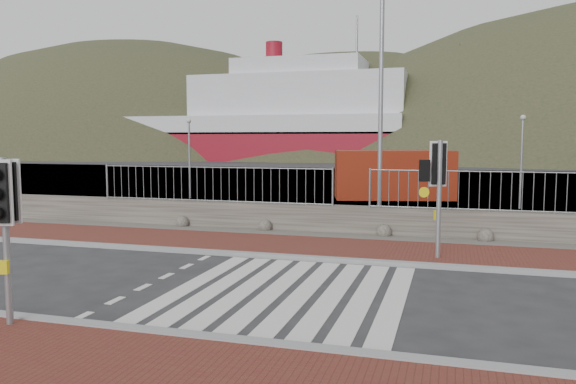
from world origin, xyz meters
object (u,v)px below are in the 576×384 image
(streetlight, at_px, (385,86))
(shipping_container, at_px, (393,175))
(traffic_signal_far, at_px, (438,174))
(ferry, at_px, (257,123))
(traffic_signal_near, at_px, (5,206))

(streetlight, bearing_deg, shipping_container, 99.69)
(traffic_signal_far, distance_m, shipping_container, 15.07)
(ferry, distance_m, traffic_signal_near, 74.33)
(traffic_signal_near, distance_m, shipping_container, 22.42)
(traffic_signal_far, distance_m, streetlight, 5.25)
(streetlight, height_order, shipping_container, streetlight)
(traffic_signal_near, distance_m, traffic_signal_far, 9.73)
(streetlight, bearing_deg, traffic_signal_near, -106.51)
(traffic_signal_near, xyz_separation_m, streetlight, (4.67, 11.44, 2.79))
(streetlight, relative_size, shipping_container, 1.43)
(shipping_container, bearing_deg, ferry, 102.48)
(ferry, height_order, traffic_signal_far, ferry)
(streetlight, xyz_separation_m, shipping_container, (-0.74, 10.62, -3.55))
(ferry, xyz_separation_m, shipping_container, (24.84, -49.19, -4.12))
(traffic_signal_near, relative_size, shipping_container, 0.47)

